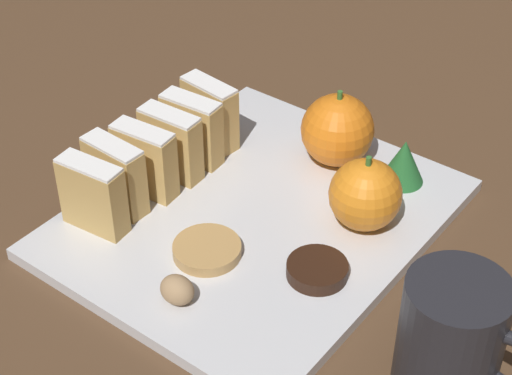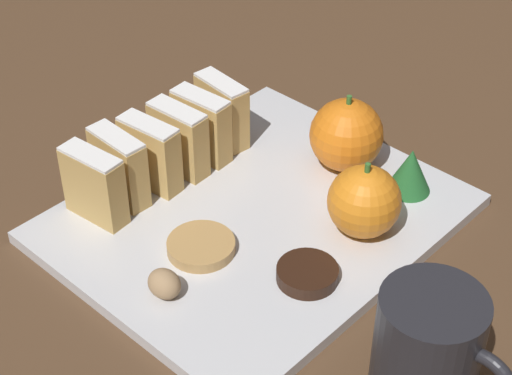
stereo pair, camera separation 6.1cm
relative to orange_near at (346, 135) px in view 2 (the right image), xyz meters
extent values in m
plane|color=#513823|center=(-0.01, -0.11, -0.05)|extent=(6.00, 6.00, 0.00)
cube|color=silver|center=(-0.01, -0.11, -0.04)|extent=(0.29, 0.34, 0.01)
cube|color=tan|center=(-0.12, -0.22, 0.00)|extent=(0.06, 0.03, 0.07)
cube|color=white|center=(-0.12, -0.22, 0.03)|extent=(0.06, 0.03, 0.00)
cube|color=tan|center=(-0.12, -0.18, 0.00)|extent=(0.06, 0.02, 0.07)
cube|color=white|center=(-0.12, -0.18, 0.03)|extent=(0.06, 0.02, 0.00)
cube|color=tan|center=(-0.12, -0.15, 0.00)|extent=(0.06, 0.03, 0.07)
cube|color=white|center=(-0.12, -0.15, 0.03)|extent=(0.06, 0.03, 0.00)
cube|color=tan|center=(-0.11, -0.12, 0.00)|extent=(0.06, 0.03, 0.07)
cube|color=white|center=(-0.11, -0.12, 0.03)|extent=(0.06, 0.03, 0.00)
cube|color=tan|center=(-0.11, -0.08, 0.00)|extent=(0.06, 0.03, 0.07)
cube|color=white|center=(-0.11, -0.08, 0.03)|extent=(0.06, 0.03, 0.00)
cube|color=tan|center=(-0.12, -0.05, 0.00)|extent=(0.06, 0.03, 0.07)
cube|color=white|center=(-0.12, -0.05, 0.03)|extent=(0.06, 0.03, 0.00)
sphere|color=orange|center=(0.00, 0.00, 0.00)|extent=(0.07, 0.07, 0.07)
cylinder|color=#38702D|center=(0.00, 0.00, 0.04)|extent=(0.01, 0.01, 0.01)
sphere|color=orange|center=(0.07, -0.07, 0.00)|extent=(0.07, 0.07, 0.07)
cylinder|color=#38702D|center=(0.07, -0.07, 0.03)|extent=(0.01, 0.01, 0.01)
ellipsoid|color=tan|center=(0.00, -0.24, -0.02)|extent=(0.03, 0.02, 0.02)
cylinder|color=black|center=(0.08, -0.15, -0.03)|extent=(0.05, 0.05, 0.01)
cylinder|color=tan|center=(-0.01, -0.18, -0.03)|extent=(0.06, 0.06, 0.01)
cone|color=#23662D|center=(0.07, 0.01, -0.01)|extent=(0.04, 0.04, 0.05)
cylinder|color=#232328|center=(0.21, -0.18, 0.00)|extent=(0.08, 0.08, 0.10)
camera|label=1|loc=(0.35, -0.60, 0.47)|focal=60.00mm
camera|label=2|loc=(0.40, -0.56, 0.47)|focal=60.00mm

